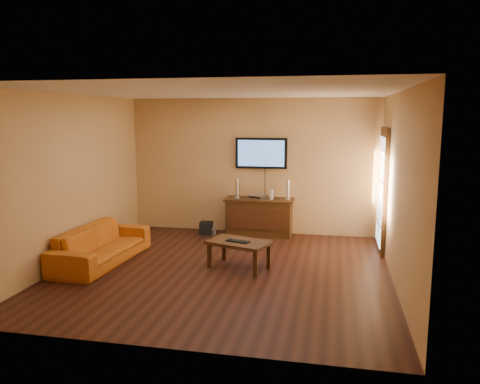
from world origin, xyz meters
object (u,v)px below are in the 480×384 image
(sofa, at_px, (101,239))
(speaker_left, at_px, (237,189))
(media_console, at_px, (259,217))
(speaker_right, at_px, (288,190))
(coffee_table, at_px, (239,245))
(television, at_px, (261,153))
(bottle, at_px, (214,232))
(keyboard, at_px, (238,241))
(game_console, at_px, (272,194))
(av_receiver, at_px, (258,197))
(subwoofer, at_px, (206,228))

(sofa, height_order, speaker_left, speaker_left)
(media_console, bearing_deg, speaker_right, 3.95)
(coffee_table, distance_m, sofa, 2.24)
(television, bearing_deg, bottle, -147.16)
(keyboard, bearing_deg, speaker_left, 102.26)
(media_console, xyz_separation_m, speaker_right, (0.56, 0.04, 0.55))
(bottle, bearing_deg, game_console, 16.23)
(bottle, height_order, keyboard, keyboard)
(coffee_table, xyz_separation_m, speaker_left, (-0.46, 2.04, 0.55))
(coffee_table, xyz_separation_m, av_receiver, (-0.05, 2.08, 0.41))
(av_receiver, height_order, keyboard, av_receiver)
(sofa, bearing_deg, game_console, -45.16)
(subwoofer, bearing_deg, av_receiver, 1.32)
(subwoofer, bearing_deg, keyboard, -67.46)
(television, bearing_deg, av_receiver, -99.72)
(coffee_table, bearing_deg, media_console, 90.46)
(game_console, distance_m, keyboard, 2.15)
(sofa, bearing_deg, bottle, -32.90)
(sofa, distance_m, game_console, 3.36)
(sofa, distance_m, bottle, 2.36)
(speaker_left, distance_m, speaker_right, 1.01)
(media_console, bearing_deg, sofa, -134.81)
(av_receiver, relative_size, keyboard, 0.81)
(bottle, bearing_deg, television, 32.84)
(game_console, relative_size, bottle, 0.91)
(media_console, distance_m, coffee_table, 2.06)
(television, bearing_deg, keyboard, -89.74)
(speaker_left, xyz_separation_m, subwoofer, (-0.61, -0.09, -0.80))
(sofa, distance_m, keyboard, 2.23)
(subwoofer, xyz_separation_m, bottle, (0.21, -0.22, -0.02))
(coffee_table, distance_m, speaker_left, 2.17)
(coffee_table, height_order, speaker_left, speaker_left)
(speaker_right, distance_m, keyboard, 2.27)
(keyboard, bearing_deg, media_console, 90.29)
(speaker_left, bearing_deg, television, 27.57)
(game_console, xyz_separation_m, keyboard, (-0.24, -2.10, -0.40))
(speaker_left, relative_size, speaker_right, 0.99)
(coffee_table, bearing_deg, speaker_right, 75.48)
(av_receiver, xyz_separation_m, keyboard, (0.04, -2.12, -0.34))
(coffee_table, distance_m, keyboard, 0.09)
(coffee_table, relative_size, speaker_left, 2.74)
(television, relative_size, bottle, 4.64)
(speaker_right, height_order, game_console, speaker_right)
(coffee_table, relative_size, bottle, 4.79)
(game_console, height_order, keyboard, game_console)
(sofa, distance_m, subwoofer, 2.44)
(bottle, xyz_separation_m, keyboard, (0.86, -1.78, 0.34))
(av_receiver, distance_m, bottle, 1.11)
(media_console, xyz_separation_m, television, (-0.00, 0.22, 1.25))
(sofa, height_order, keyboard, sofa)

